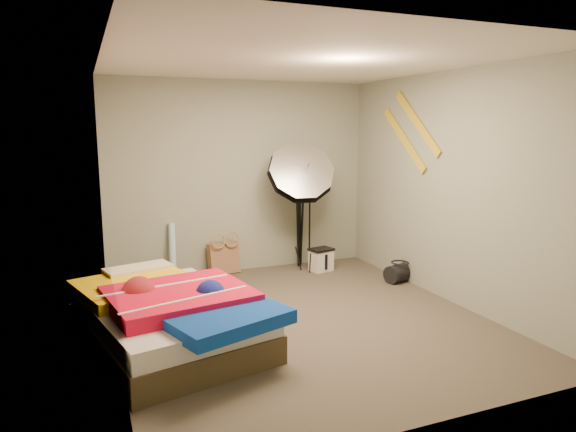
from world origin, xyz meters
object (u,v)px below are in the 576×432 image
bed (170,315)px  photo_umbrella (300,175)px  tote_bag (224,258)px  camera_case (321,260)px  camera_tripod (300,215)px  wrapping_roll (172,252)px  duffel_bag (400,273)px

bed → photo_umbrella: 2.75m
tote_bag → camera_case: 1.30m
bed → camera_tripod: 2.91m
photo_umbrella → camera_tripod: bearing=68.0°
wrapping_roll → bed: bearing=-100.2°
duffel_bag → photo_umbrella: photo_umbrella is taller
wrapping_roll → bed: wrapping_roll is taller
camera_tripod → bed: bearing=-136.6°
camera_tripod → camera_case: bearing=-62.3°
wrapping_roll → duffel_bag: wrapping_roll is taller
duffel_bag → camera_tripod: camera_tripod is taller
wrapping_roll → photo_umbrella: (1.59, -0.38, 0.95)m
photo_umbrella → tote_bag: bearing=157.9°
photo_umbrella → camera_tripod: (0.14, 0.34, -0.59)m
tote_bag → camera_case: bearing=-26.7°
camera_case → tote_bag: bearing=149.6°
tote_bag → bed: 2.26m
tote_bag → camera_case: tote_bag is taller
wrapping_roll → bed: (-0.36, -2.01, -0.09)m
bed → photo_umbrella: (1.95, 1.63, 1.04)m
duffel_bag → bed: bed is taller
tote_bag → wrapping_roll: size_ratio=0.57×
camera_case → duffel_bag: size_ratio=0.78×
tote_bag → duffel_bag: 2.27m
bed → camera_tripod: camera_tripod is taller
wrapping_roll → bed: size_ratio=0.33×
wrapping_roll → camera_case: (1.90, -0.37, -0.21)m
wrapping_roll → duffel_bag: size_ratio=1.95×
camera_case → bed: size_ratio=0.13×
wrapping_roll → duffel_bag: bearing=-24.4°
duffel_bag → camera_tripod: (-0.87, 1.14, 0.60)m
tote_bag → wrapping_roll: wrapping_roll is taller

